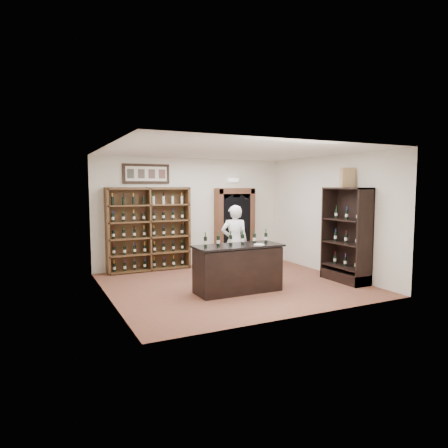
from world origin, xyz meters
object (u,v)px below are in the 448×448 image
(side_cabinet, at_px, (347,249))
(wine_crate, at_px, (347,178))
(wine_shelf, at_px, (149,229))
(shopkeeper, at_px, (234,241))
(counter_bottle_0, at_px, (205,242))
(tasting_counter, at_px, (238,269))

(side_cabinet, xyz_separation_m, wine_crate, (0.00, 0.05, 1.67))
(wine_shelf, distance_m, shopkeeper, 2.39)
(wine_shelf, relative_size, wine_crate, 4.87)
(side_cabinet, relative_size, wine_crate, 4.87)
(wine_shelf, height_order, shopkeeper, wine_shelf)
(wine_shelf, xyz_separation_m, counter_bottle_0, (0.38, -2.88, 0.01))
(shopkeeper, xyz_separation_m, wine_crate, (2.18, -1.46, 1.54))
(tasting_counter, relative_size, counter_bottle_0, 6.27)
(wine_shelf, relative_size, counter_bottle_0, 7.33)
(counter_bottle_0, bearing_deg, wine_crate, -4.97)
(tasting_counter, bearing_deg, wine_crate, -5.15)
(counter_bottle_0, xyz_separation_m, shopkeeper, (1.27, 1.16, -0.22))
(tasting_counter, relative_size, side_cabinet, 0.85)
(side_cabinet, bearing_deg, tasting_counter, 173.72)
(tasting_counter, xyz_separation_m, side_cabinet, (2.72, -0.30, 0.26))
(wine_shelf, bearing_deg, counter_bottle_0, -82.48)
(tasting_counter, relative_size, shopkeeper, 1.06)
(shopkeeper, bearing_deg, tasting_counter, 85.77)
(tasting_counter, xyz_separation_m, shopkeeper, (0.55, 1.21, 0.39))
(shopkeeper, bearing_deg, counter_bottle_0, 62.50)
(counter_bottle_0, distance_m, shopkeeper, 1.73)
(wine_crate, bearing_deg, wine_shelf, 154.68)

